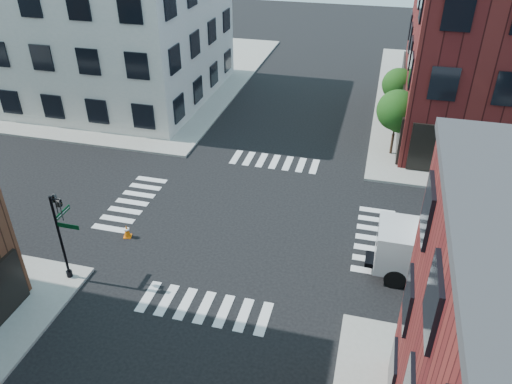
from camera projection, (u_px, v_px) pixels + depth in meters
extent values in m
plane|color=black|center=(247.00, 220.00, 27.79)|extent=(120.00, 120.00, 0.00)
cube|color=gray|center=(100.00, 71.00, 49.52)|extent=(30.00, 30.00, 0.15)
cube|color=silver|center=(80.00, 29.00, 42.12)|extent=(22.00, 16.00, 11.00)
cylinder|color=black|center=(392.00, 143.00, 33.94)|extent=(0.18, 0.18, 1.47)
cylinder|color=black|center=(394.00, 134.00, 33.55)|extent=(0.12, 0.12, 1.47)
sphere|color=#123D10|center=(397.00, 110.00, 32.67)|extent=(2.69, 2.69, 2.69)
sphere|color=#123D10|center=(400.00, 119.00, 32.82)|extent=(1.85, 1.85, 1.85)
cylinder|color=black|center=(394.00, 111.00, 38.91)|extent=(0.18, 0.18, 1.33)
cylinder|color=black|center=(395.00, 103.00, 38.56)|extent=(0.12, 0.12, 1.33)
sphere|color=#123D10|center=(398.00, 84.00, 37.76)|extent=(2.43, 2.43, 2.43)
sphere|color=#123D10|center=(401.00, 91.00, 37.88)|extent=(1.67, 1.67, 1.67)
cylinder|color=black|center=(61.00, 240.00, 22.44)|extent=(0.12, 0.12, 4.60)
cylinder|color=black|center=(69.00, 274.00, 23.49)|extent=(0.28, 0.28, 0.30)
cube|color=#053819|center=(68.00, 226.00, 21.87)|extent=(1.10, 0.03, 0.22)
cube|color=#053819|center=(63.00, 213.00, 22.31)|extent=(0.03, 1.10, 0.22)
imported|color=black|center=(61.00, 210.00, 21.60)|extent=(0.22, 0.18, 1.10)
imported|color=black|center=(56.00, 206.00, 21.91)|extent=(0.18, 0.22, 1.10)
cube|color=white|center=(490.00, 249.00, 22.11)|extent=(5.89, 2.54, 3.15)
cube|color=maroon|center=(494.00, 268.00, 21.05)|extent=(2.23, 0.04, 0.71)
cube|color=maroon|center=(486.00, 233.00, 23.17)|extent=(2.23, 0.04, 0.71)
cube|color=silver|center=(399.00, 246.00, 23.23)|extent=(2.03, 2.44, 2.03)
cube|color=black|center=(379.00, 237.00, 23.25)|extent=(0.10, 1.93, 0.91)
cube|color=black|center=(454.00, 273.00, 23.23)|extent=(8.13, 1.02, 0.25)
cylinder|color=black|center=(395.00, 278.00, 22.92)|extent=(1.02, 0.36, 1.02)
cylinder|color=black|center=(396.00, 250.00, 24.67)|extent=(1.02, 0.36, 1.02)
cylinder|color=black|center=(479.00, 292.00, 22.13)|extent=(1.02, 0.36, 1.02)
cylinder|color=black|center=(474.00, 262.00, 23.89)|extent=(1.02, 0.36, 1.02)
cube|color=orange|center=(128.00, 236.00, 26.44)|extent=(0.50, 0.50, 0.04)
cone|color=orange|center=(127.00, 231.00, 26.25)|extent=(0.47, 0.47, 0.74)
cylinder|color=white|center=(127.00, 229.00, 26.20)|extent=(0.28, 0.28, 0.08)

